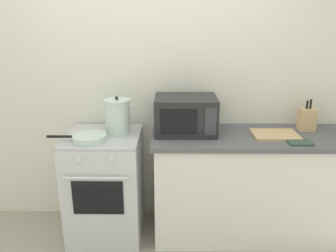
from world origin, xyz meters
TOP-DOWN VIEW (x-y plane):
  - back_wall at (0.30, 0.97)m, footprint 4.40×0.10m
  - lower_cabinet_right at (0.90, 0.62)m, footprint 1.64×0.56m
  - countertop_right at (0.90, 0.62)m, footprint 1.70×0.60m
  - stove at (-0.35, 0.60)m, footprint 0.60×0.64m
  - stock_pot at (-0.23, 0.65)m, footprint 0.29×0.21m
  - frying_pan at (-0.43, 0.47)m, footprint 0.46×0.26m
  - microwave at (0.33, 0.68)m, footprint 0.50×0.37m
  - cutting_board at (1.05, 0.60)m, footprint 0.36×0.26m
  - knife_block at (1.34, 0.74)m, footprint 0.13×0.10m
  - oven_mitt at (1.19, 0.44)m, footprint 0.18×0.14m

SIDE VIEW (x-z plane):
  - lower_cabinet_right at x=0.90m, z-range 0.00..0.88m
  - stove at x=-0.35m, z-range 0.00..0.92m
  - countertop_right at x=0.90m, z-range 0.88..0.92m
  - oven_mitt at x=1.19m, z-range 0.92..0.94m
  - cutting_board at x=1.05m, z-range 0.92..0.94m
  - frying_pan at x=-0.43m, z-range 0.92..0.97m
  - knife_block at x=1.34m, z-range 0.88..1.15m
  - stock_pot at x=-0.23m, z-range 0.91..1.22m
  - microwave at x=0.33m, z-range 0.92..1.22m
  - back_wall at x=0.30m, z-range 0.00..2.50m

